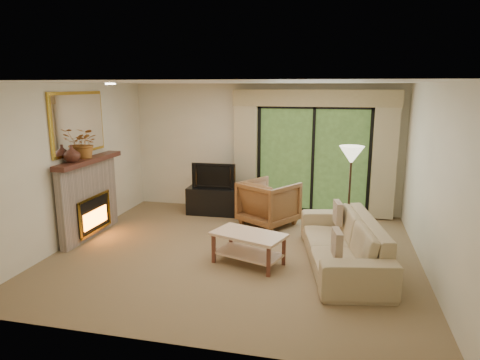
% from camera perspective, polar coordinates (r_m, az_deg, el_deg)
% --- Properties ---
extents(floor, '(5.50, 5.50, 0.00)m').
position_cam_1_polar(floor, '(6.77, -0.58, -9.67)').
color(floor, olive).
rests_on(floor, ground).
extents(ceiling, '(5.50, 5.50, 0.00)m').
position_cam_1_polar(ceiling, '(6.28, -0.64, 12.91)').
color(ceiling, white).
rests_on(ceiling, ground).
extents(wall_back, '(5.00, 0.00, 5.00)m').
position_cam_1_polar(wall_back, '(8.81, 3.24, 4.27)').
color(wall_back, beige).
rests_on(wall_back, ground).
extents(wall_front, '(5.00, 0.00, 5.00)m').
position_cam_1_polar(wall_front, '(4.09, -8.95, -5.49)').
color(wall_front, beige).
rests_on(wall_front, ground).
extents(wall_left, '(0.00, 5.00, 5.00)m').
position_cam_1_polar(wall_left, '(7.53, -21.41, 2.03)').
color(wall_left, beige).
rests_on(wall_left, ground).
extents(wall_right, '(0.00, 5.00, 5.00)m').
position_cam_1_polar(wall_right, '(6.35, 24.28, -0.01)').
color(wall_right, beige).
rests_on(wall_right, ground).
extents(fireplace, '(0.24, 1.70, 1.37)m').
position_cam_1_polar(fireplace, '(7.75, -19.50, -2.21)').
color(fireplace, gray).
rests_on(fireplace, floor).
extents(mirror, '(0.07, 1.45, 1.02)m').
position_cam_1_polar(mirror, '(7.59, -20.73, 7.12)').
color(mirror, gold).
rests_on(mirror, wall_left).
extents(sliding_door, '(2.26, 0.10, 2.16)m').
position_cam_1_polar(sliding_door, '(8.68, 9.69, 2.65)').
color(sliding_door, black).
rests_on(sliding_door, floor).
extents(curtain_left, '(0.45, 0.18, 2.35)m').
position_cam_1_polar(curtain_left, '(8.74, 0.79, 3.55)').
color(curtain_left, tan).
rests_on(curtain_left, floor).
extents(curtain_right, '(0.45, 0.18, 2.35)m').
position_cam_1_polar(curtain_right, '(8.59, 18.70, 2.74)').
color(curtain_right, tan).
rests_on(curtain_right, floor).
extents(cornice, '(3.20, 0.24, 0.32)m').
position_cam_1_polar(cornice, '(8.47, 9.96, 10.70)').
color(cornice, tan).
rests_on(cornice, wall_back).
extents(media_console, '(1.11, 0.52, 0.55)m').
position_cam_1_polar(media_console, '(8.70, -3.35, -2.76)').
color(media_console, black).
rests_on(media_console, floor).
extents(tv, '(0.89, 0.14, 0.51)m').
position_cam_1_polar(tv, '(8.57, -3.39, 0.65)').
color(tv, black).
rests_on(tv, media_console).
extents(armchair, '(1.24, 1.25, 0.84)m').
position_cam_1_polar(armchair, '(8.00, 3.86, -3.04)').
color(armchair, brown).
rests_on(armchair, floor).
extents(sofa, '(1.37, 2.53, 0.70)m').
position_cam_1_polar(sofa, '(6.39, 13.49, -8.04)').
color(sofa, tan).
rests_on(sofa, floor).
extents(pillow_near, '(0.16, 0.36, 0.35)m').
position_cam_1_polar(pillow_near, '(5.66, 12.79, -8.25)').
color(pillow_near, '#542E29').
rests_on(pillow_near, sofa).
extents(pillow_far, '(0.16, 0.37, 0.36)m').
position_cam_1_polar(pillow_far, '(6.97, 12.90, -4.28)').
color(pillow_far, '#542E29').
rests_on(pillow_far, sofa).
extents(coffee_table, '(1.17, 0.88, 0.47)m').
position_cam_1_polar(coffee_table, '(6.30, 1.15, -9.11)').
color(coffee_table, beige).
rests_on(coffee_table, floor).
extents(floor_lamp, '(0.46, 0.46, 1.56)m').
position_cam_1_polar(floor_lamp, '(7.56, 14.39, -1.47)').
color(floor_lamp, '#F7F1C9').
rests_on(floor_lamp, floor).
extents(vase, '(0.28, 0.28, 0.27)m').
position_cam_1_polar(vase, '(7.25, -21.53, 3.30)').
color(vase, '#432018').
rests_on(vase, fireplace).
extents(branches, '(0.49, 0.44, 0.49)m').
position_cam_1_polar(branches, '(7.57, -19.89, 4.63)').
color(branches, '#9E5F26').
rests_on(branches, fireplace).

